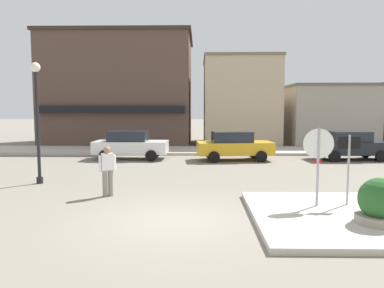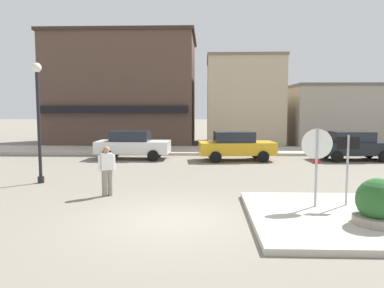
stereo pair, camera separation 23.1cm
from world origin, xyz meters
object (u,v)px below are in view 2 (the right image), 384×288
Objects in this scene: lamp_post at (38,104)px; parked_car_nearest at (133,144)px; stop_sign at (317,157)px; one_way_sign at (347,163)px; parked_car_third at (353,145)px; parked_car_second at (236,145)px; pedestrian_crossing_near at (107,169)px; planter at (378,207)px.

parked_car_nearest is at bearing 71.81° from lamp_post.
one_way_sign is at bearing 10.16° from stop_sign.
lamp_post is 1.11× the size of parked_car_third.
lamp_post reaches higher than one_way_sign.
parked_car_second is at bearing -3.93° from parked_car_nearest.
pedestrian_crossing_near is at bearing 168.31° from one_way_sign.
lamp_post is at bearing -141.31° from parked_car_second.
stop_sign reaches higher than pedestrian_crossing_near.
parked_car_nearest is at bearing 124.16° from planter.
lamp_post is 2.82× the size of pedestrian_crossing_near.
one_way_sign is at bearing -11.69° from pedestrian_crossing_near.
one_way_sign reaches higher than parked_car_third.
stop_sign reaches higher than planter.
planter is at bearing -23.79° from pedestrian_crossing_near.
parked_car_third reaches higher than planter.
pedestrian_crossing_near is at bearing -120.20° from parked_car_second.
parked_car_third is at bearing 67.86° from one_way_sign.
one_way_sign is 1.86m from planter.
one_way_sign reaches higher than pedestrian_crossing_near.
lamp_post is at bearing -108.19° from parked_car_nearest.
lamp_post is (-10.13, 3.43, 1.63)m from one_way_sign.
stop_sign is at bearing 122.67° from planter.
planter is at bearing -86.97° from one_way_sign.
parked_car_nearest is at bearing 128.07° from one_way_sign.
parked_car_third is (14.22, 6.62, -2.15)m from lamp_post.
lamp_post is at bearing 161.29° from one_way_sign.
one_way_sign is 0.51× the size of parked_car_second.
stop_sign is at bearing -55.63° from parked_car_nearest.
lamp_post is (-9.24, 3.59, 1.44)m from stop_sign.
planter is 0.30× the size of parked_car_second.
parked_car_second is at bearing -177.18° from parked_car_third.
stop_sign is 0.93m from one_way_sign.
stop_sign reaches higher than parked_car_third.
pedestrian_crossing_near reaches higher than parked_car_nearest.
parked_car_second is at bearing 38.69° from lamp_post.
planter is (0.09, -1.70, -0.77)m from one_way_sign.
pedestrian_crossing_near is at bearing -32.75° from lamp_post.
planter is 12.41m from parked_car_third.
parked_car_second is 2.58× the size of pedestrian_crossing_near.
parked_car_nearest is 5.69m from parked_car_second.
lamp_post reaches higher than parked_car_third.
planter is 0.30× the size of parked_car_nearest.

